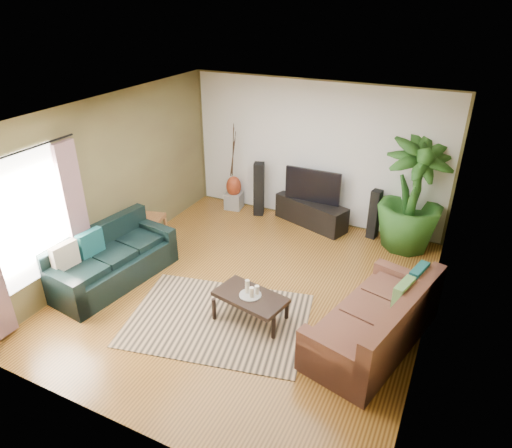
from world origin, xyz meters
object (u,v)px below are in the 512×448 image
Objects in this scene: speaker_left at (259,189)px; side_table at (148,231)px; sofa_left at (112,257)px; coffee_table at (250,307)px; television at (313,186)px; speaker_right at (374,214)px; sofa_right at (374,315)px; vase at (234,186)px; potted_plant at (412,195)px; tv_stand at (311,213)px; pedestal at (234,201)px.

side_table is at bearing -139.51° from speaker_left.
coffee_table is (2.35, 0.08, -0.23)m from sofa_left.
speaker_right is (1.20, 0.00, -0.34)m from television.
vase is (-3.54, 2.83, 0.06)m from sofa_right.
sofa_right is 1.91× the size of speaker_left.
television is 2.51× the size of vase.
sofa_left is 0.95× the size of sofa_right.
potted_plant is (2.91, -0.06, 0.44)m from speaker_left.
side_table reaches higher than coffee_table.
coffee_table is at bearing -66.59° from tv_stand.
potted_plant reaches higher than television.
sofa_left is 3.30m from speaker_left.
speaker_left is at bearing -169.27° from speaker_right.
sofa_right is at bearing -37.74° from tv_stand.
sofa_right is 4.87× the size of vase.
side_table is at bearing -138.68° from television.
television reaches higher than speaker_right.
pedestal is (-2.89, 0.00, -0.30)m from speaker_right.
vase is (-3.50, 0.09, -0.50)m from potted_plant.
sofa_left is 5.95× the size of pedestal.
potted_plant reaches higher than side_table.
vase is at bearing -114.18° from sofa_right.
pedestal is (-1.69, 0.00, -0.64)m from television.
speaker_right is at bearing 19.06° from tv_stand.
sofa_left reaches higher than coffee_table.
vase is at bearing -160.94° from tv_stand.
sofa_right is 2.24× the size of speaker_right.
potted_plant is at bearing 25.32° from side_table.
tv_stand is at bearing 0.00° from television.
side_table reaches higher than tv_stand.
potted_plant is at bearing 1.68° from speaker_right.
side_table is (-2.32, -2.04, -0.53)m from television.
television is at bearing 177.23° from potted_plant.
coffee_table is 2.28× the size of vase.
speaker_left reaches higher than sofa_left.
potted_plant is 4.62× the size of vase.
speaker_right is (2.30, 0.03, -0.08)m from speaker_left.
sofa_left is at bearing -166.88° from coffee_table.
side_table is at bearing -154.68° from potted_plant.
sofa_left is at bearing -126.28° from speaker_right.
television reaches higher than side_table.
speaker_left is (-1.34, 3.07, 0.35)m from coffee_table.
sofa_right is 3.38m from tv_stand.
television is at bearing -170.07° from speaker_right.
sofa_right reaches higher than side_table.
tv_stand is 1.70m from pedestal.
side_table is at bearing -140.00° from speaker_right.
television is (-0.00, 0.00, 0.56)m from tv_stand.
side_table is at bearing -119.62° from tv_stand.
speaker_right is (-0.65, 2.83, 0.04)m from sofa_right.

